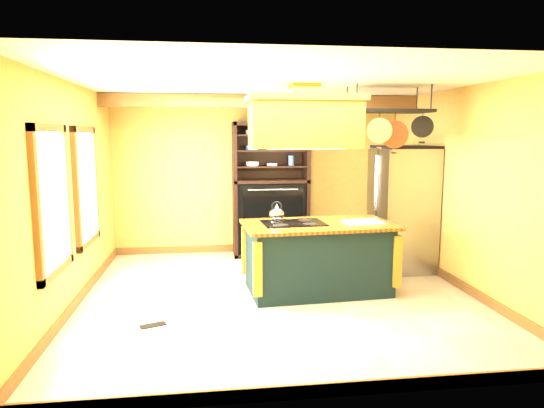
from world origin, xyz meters
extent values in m
plane|color=beige|center=(0.00, 0.00, 0.00)|extent=(5.00, 5.00, 0.00)
plane|color=white|center=(0.00, 0.00, 2.70)|extent=(5.00, 5.00, 0.00)
cube|color=gold|center=(0.00, 2.50, 1.35)|extent=(5.00, 0.02, 2.70)
cube|color=gold|center=(0.00, -2.50, 1.35)|extent=(5.00, 0.02, 2.70)
cube|color=gold|center=(-2.50, 0.00, 1.35)|extent=(0.02, 5.00, 2.70)
cube|color=gold|center=(2.50, 0.00, 1.35)|extent=(0.02, 5.00, 2.70)
cube|color=brown|center=(0.00, 1.70, 2.59)|extent=(5.00, 0.15, 0.20)
cube|color=brown|center=(-2.47, -0.80, 1.40)|extent=(0.06, 1.06, 1.56)
cube|color=white|center=(-2.44, -0.80, 1.40)|extent=(0.02, 0.85, 1.34)
cube|color=brown|center=(-2.47, 0.60, 1.40)|extent=(0.06, 1.06, 1.56)
cube|color=white|center=(-2.44, 0.60, 1.40)|extent=(0.02, 0.85, 1.34)
cube|color=black|center=(0.55, 0.12, 0.44)|extent=(1.85, 1.10, 0.88)
cube|color=#925C1C|center=(0.55, 0.12, 0.90)|extent=(2.01, 1.21, 0.04)
cube|color=black|center=(0.22, 0.15, 0.93)|extent=(0.85, 0.62, 0.01)
ellipsoid|color=silver|center=(0.02, 0.26, 1.03)|extent=(0.20, 0.20, 0.16)
cube|color=white|center=(1.14, 0.07, 0.93)|extent=(0.51, 0.41, 0.02)
cube|color=#A77429|center=(0.35, 0.12, 2.19)|extent=(1.37, 0.74, 0.58)
cube|color=brown|center=(0.35, 0.12, 2.52)|extent=(1.45, 0.82, 0.08)
cube|color=#A77429|center=(0.35, 0.12, 2.59)|extent=(0.35, 0.35, 0.22)
cube|color=black|center=(1.45, 0.12, 2.37)|extent=(1.08, 0.54, 0.04)
cylinder|color=black|center=(0.96, -0.10, 2.54)|extent=(0.02, 0.02, 0.33)
cylinder|color=black|center=(1.93, 0.33, 2.54)|extent=(0.02, 0.02, 0.33)
cylinder|color=black|center=(1.02, 0.23, 2.17)|extent=(0.28, 0.04, 0.28)
cylinder|color=silver|center=(1.30, 0.01, 2.12)|extent=(0.32, 0.04, 0.32)
cylinder|color=#AA422A|center=(1.59, 0.23, 2.07)|extent=(0.37, 0.04, 0.37)
cylinder|color=black|center=(1.88, 0.01, 2.17)|extent=(0.28, 0.04, 0.28)
cube|color=#92969A|center=(2.09, 1.06, 0.93)|extent=(0.78, 0.95, 1.87)
cube|color=#92969A|center=(1.69, 0.82, 1.34)|extent=(0.03, 0.46, 1.01)
cube|color=#92969A|center=(1.69, 1.30, 1.34)|extent=(0.03, 0.46, 1.01)
cube|color=#92969A|center=(1.69, 1.06, 0.43)|extent=(0.03, 0.92, 0.78)
cube|color=black|center=(2.09, 1.06, 0.03)|extent=(0.74, 0.91, 0.06)
cube|color=black|center=(0.18, 2.45, 1.14)|extent=(1.29, 0.06, 2.28)
cube|color=black|center=(-0.43, 2.21, 1.14)|extent=(0.06, 0.55, 2.28)
cube|color=black|center=(0.80, 2.21, 1.14)|extent=(0.06, 0.55, 2.28)
cube|color=black|center=(0.18, 2.21, 1.29)|extent=(1.29, 0.55, 0.05)
cube|color=black|center=(0.18, 2.24, 0.67)|extent=(1.17, 0.45, 1.23)
cube|color=black|center=(0.18, 1.91, 0.94)|extent=(1.01, 0.04, 0.55)
cube|color=black|center=(0.18, 1.91, 0.40)|extent=(1.01, 0.04, 0.50)
cube|color=black|center=(0.18, 2.21, 1.54)|extent=(1.17, 0.49, 0.02)
cube|color=black|center=(0.18, 2.21, 1.80)|extent=(1.17, 0.49, 0.02)
cube|color=black|center=(0.18, 2.21, 2.06)|extent=(1.17, 0.49, 0.03)
cylinder|color=white|center=(-0.13, 2.16, 1.59)|extent=(0.22, 0.22, 0.07)
cylinder|color=#4171B7|center=(0.53, 2.16, 1.90)|extent=(0.10, 0.10, 0.17)
cube|color=black|center=(-1.50, -0.82, 0.01)|extent=(0.30, 0.21, 0.01)
camera|label=1|loc=(-0.86, -6.00, 2.07)|focal=32.00mm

